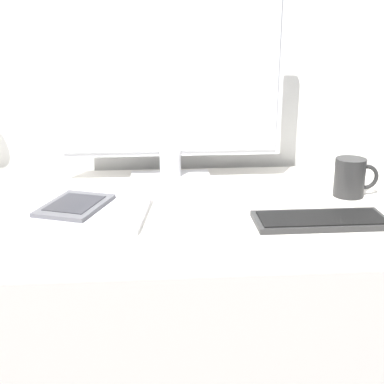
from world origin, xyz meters
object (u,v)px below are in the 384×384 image
at_px(laptop, 67,211).
at_px(ereader, 76,205).
at_px(monitor, 170,85).
at_px(keyboard, 321,220).
at_px(coffee_mug, 352,177).

relative_size(laptop, ereader, 1.89).
relative_size(monitor, laptop, 1.57).
bearing_deg(ereader, keyboard, -8.60).
xyz_separation_m(monitor, laptop, (-0.23, -0.25, -0.23)).
relative_size(keyboard, laptop, 0.75).
xyz_separation_m(laptop, coffee_mug, (0.65, 0.08, 0.03)).
bearing_deg(ereader, coffee_mug, 8.36).
distance_m(monitor, keyboard, 0.50).
height_order(keyboard, coffee_mug, coffee_mug).
bearing_deg(coffee_mug, keyboard, -125.93).
height_order(ereader, coffee_mug, coffee_mug).
relative_size(laptop, coffee_mug, 3.43).
distance_m(keyboard, coffee_mug, 0.21).
bearing_deg(keyboard, monitor, 131.61).
relative_size(monitor, keyboard, 2.09).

